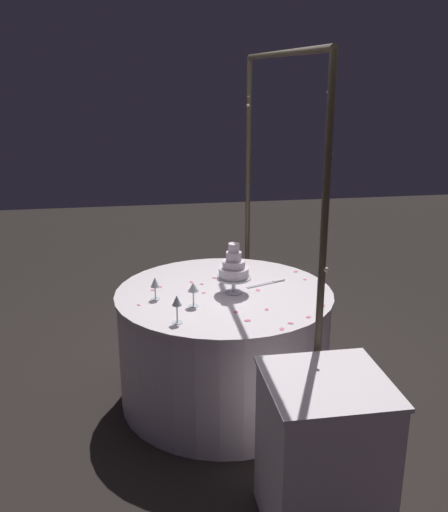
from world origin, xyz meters
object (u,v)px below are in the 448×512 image
(wine_glass_0, at_px, (155,284))
(main_table, at_px, (224,346))
(wine_glass_1, at_px, (177,302))
(wine_glass_2, at_px, (193,288))
(side_table, at_px, (323,456))
(decorative_arch, at_px, (277,188))
(tiered_cake, at_px, (234,269))
(cake_knife, at_px, (268,283))

(wine_glass_0, bearing_deg, main_table, 97.35)
(wine_glass_1, bearing_deg, wine_glass_0, -164.43)
(wine_glass_2, bearing_deg, wine_glass_0, -123.96)
(main_table, height_order, side_table, side_table)
(decorative_arch, xyz_separation_m, wine_glass_0, (0.06, -0.77, -0.55))
(main_table, xyz_separation_m, tiered_cake, (0.03, 0.06, 0.55))
(side_table, bearing_deg, decorative_arch, 177.08)
(tiered_cake, bearing_deg, wine_glass_2, -57.85)
(main_table, relative_size, wine_glass_2, 9.28)
(tiered_cake, distance_m, wine_glass_0, 0.50)
(tiered_cake, bearing_deg, wine_glass_0, -87.12)
(wine_glass_0, height_order, wine_glass_1, wine_glass_1)
(main_table, height_order, cake_knife, cake_knife)
(side_table, bearing_deg, wine_glass_0, -148.72)
(wine_glass_2, bearing_deg, decorative_arch, 110.39)
(tiered_cake, xyz_separation_m, wine_glass_2, (0.17, -0.27, -0.05))
(main_table, relative_size, side_table, 1.74)
(decorative_arch, xyz_separation_m, side_table, (1.21, -0.06, -1.02))
(wine_glass_0, distance_m, wine_glass_1, 0.38)
(decorative_arch, relative_size, cake_knife, 7.81)
(main_table, bearing_deg, cake_knife, 107.27)
(decorative_arch, relative_size, wine_glass_1, 13.48)
(decorative_arch, xyz_separation_m, wine_glass_2, (0.20, -0.55, -0.54))
(side_table, relative_size, cake_knife, 2.80)
(decorative_arch, distance_m, wine_glass_0, 0.95)
(side_table, bearing_deg, cake_knife, 178.04)
(wine_glass_0, distance_m, wine_glass_2, 0.26)
(wine_glass_1, xyz_separation_m, cake_knife, (-0.52, 0.65, -0.12))
(side_table, height_order, wine_glass_1, wine_glass_1)
(decorative_arch, relative_size, wine_glass_0, 15.55)
(decorative_arch, distance_m, side_table, 1.59)
(tiered_cake, bearing_deg, main_table, -119.26)
(side_table, bearing_deg, main_table, -167.56)
(tiered_cake, distance_m, cake_knife, 0.33)
(side_table, bearing_deg, wine_glass_1, -142.70)
(main_table, height_order, wine_glass_1, wine_glass_1)
(wine_glass_2, xyz_separation_m, cake_knife, (-0.30, 0.53, -0.11))
(main_table, bearing_deg, wine_glass_2, -46.90)
(decorative_arch, relative_size, side_table, 2.79)
(side_table, distance_m, wine_glass_2, 1.22)
(wine_glass_1, bearing_deg, tiered_cake, 135.38)
(wine_glass_0, relative_size, wine_glass_2, 0.95)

